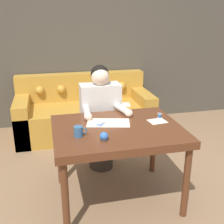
{
  "coord_description": "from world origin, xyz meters",
  "views": [
    {
      "loc": [
        -0.6,
        -2.16,
        1.74
      ],
      "look_at": [
        -0.03,
        0.25,
        0.86
      ],
      "focal_mm": 45.0,
      "sensor_mm": 36.0,
      "label": 1
    }
  ],
  "objects": [
    {
      "name": "person",
      "position": [
        -0.05,
        0.73,
        0.61
      ],
      "size": [
        0.49,
        0.57,
        1.21
      ],
      "color": "#33281E",
      "rests_on": "ground_plane"
    },
    {
      "name": "pattern_paper_main",
      "position": [
        -0.07,
        0.23,
        0.76
      ],
      "size": [
        0.44,
        0.31,
        0.0
      ],
      "color": "beige",
      "rests_on": "dining_table"
    },
    {
      "name": "pin_cushion",
      "position": [
        -0.19,
        -0.13,
        0.79
      ],
      "size": [
        0.07,
        0.07,
        0.07
      ],
      "color": "#4C3828",
      "rests_on": "dining_table"
    },
    {
      "name": "thread_spool",
      "position": [
        0.45,
        0.25,
        0.78
      ],
      "size": [
        0.04,
        0.04,
        0.05
      ],
      "color": "#3366B2",
      "rests_on": "dining_table"
    },
    {
      "name": "couch",
      "position": [
        -0.09,
        1.83,
        0.3
      ],
      "size": [
        1.97,
        0.9,
        0.85
      ],
      "color": "#B7842D",
      "rests_on": "ground_plane"
    },
    {
      "name": "ground_plane",
      "position": [
        0.0,
        0.0,
        0.0
      ],
      "size": [
        16.0,
        16.0,
        0.0
      ],
      "primitive_type": "plane",
      "color": "#846647"
    },
    {
      "name": "scissors",
      "position": [
        -0.13,
        0.22,
        0.76
      ],
      "size": [
        0.21,
        0.19,
        0.01
      ],
      "color": "silver",
      "rests_on": "dining_table"
    },
    {
      "name": "wall_back",
      "position": [
        0.0,
        2.28,
        1.3
      ],
      "size": [
        8.0,
        0.06,
        2.6
      ],
      "color": "#474238",
      "rests_on": "ground_plane"
    },
    {
      "name": "dining_table",
      "position": [
        -0.02,
        0.11,
        0.68
      ],
      "size": [
        1.16,
        0.9,
        0.76
      ],
      "color": "#562D19",
      "rests_on": "ground_plane"
    },
    {
      "name": "pattern_paper_offcut",
      "position": [
        0.39,
        0.16,
        0.76
      ],
      "size": [
        0.18,
        0.15,
        0.0
      ],
      "color": "beige",
      "rests_on": "dining_table"
    },
    {
      "name": "mug",
      "position": [
        -0.38,
        -0.01,
        0.8
      ],
      "size": [
        0.11,
        0.08,
        0.09
      ],
      "color": "#335B84",
      "rests_on": "dining_table"
    }
  ]
}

